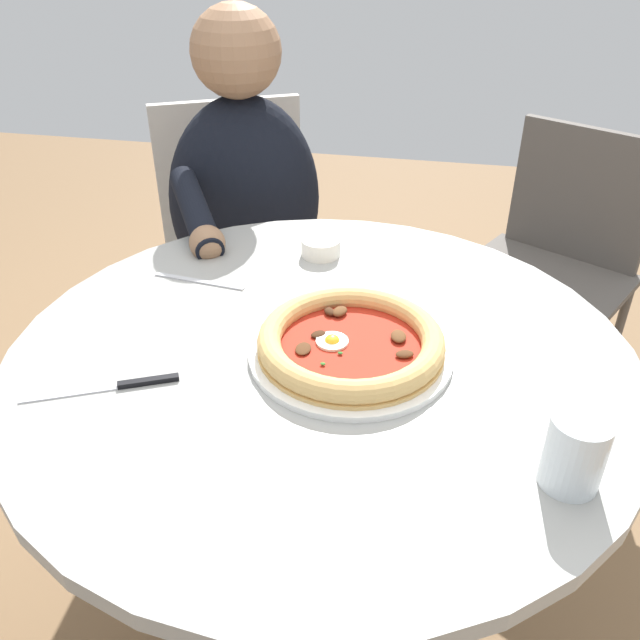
{
  "coord_description": "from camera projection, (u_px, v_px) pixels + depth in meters",
  "views": [
    {
      "loc": [
        0.16,
        -0.81,
        1.33
      ],
      "look_at": [
        -0.01,
        0.03,
        0.77
      ],
      "focal_mm": 37.24,
      "sensor_mm": 36.0,
      "label": 1
    }
  ],
  "objects": [
    {
      "name": "ground_plane",
      "position": [
        321.0,
        633.0,
        1.42
      ],
      "size": [
        6.0,
        6.0,
        0.02
      ],
      "primitive_type": "cube",
      "color": "brown"
    },
    {
      "name": "dining_table",
      "position": [
        321.0,
        441.0,
        1.12
      ],
      "size": [
        0.96,
        0.96,
        0.74
      ],
      "color": "#999993",
      "rests_on": "ground"
    },
    {
      "name": "pizza_on_plate",
      "position": [
        351.0,
        344.0,
        0.99
      ],
      "size": [
        0.31,
        0.31,
        0.05
      ],
      "color": "white",
      "rests_on": "dining_table"
    },
    {
      "name": "water_glass",
      "position": [
        574.0,
        456.0,
        0.77
      ],
      "size": [
        0.07,
        0.07,
        0.1
      ],
      "color": "silver",
      "rests_on": "dining_table"
    },
    {
      "name": "steak_knife",
      "position": [
        124.0,
        385.0,
        0.94
      ],
      "size": [
        0.2,
        0.1,
        0.01
      ],
      "color": "silver",
      "rests_on": "dining_table"
    },
    {
      "name": "ramekin_capers",
      "position": [
        321.0,
        246.0,
        1.27
      ],
      "size": [
        0.07,
        0.07,
        0.03
      ],
      "color": "white",
      "rests_on": "dining_table"
    },
    {
      "name": "fork_utensil",
      "position": [
        199.0,
        281.0,
        1.19
      ],
      "size": [
        0.17,
        0.03,
        0.0
      ],
      "color": "#BCBCC1",
      "rests_on": "dining_table"
    },
    {
      "name": "diner_person",
      "position": [
        250.0,
        274.0,
        1.69
      ],
      "size": [
        0.43,
        0.58,
        1.14
      ],
      "color": "#282833",
      "rests_on": "ground"
    },
    {
      "name": "cafe_chair_diner",
      "position": [
        240.0,
        243.0,
        1.8
      ],
      "size": [
        0.58,
        0.58,
        0.88
      ],
      "color": "beige",
      "rests_on": "ground"
    },
    {
      "name": "cafe_chair_spare_far",
      "position": [
        553.0,
        258.0,
        1.74
      ],
      "size": [
        0.55,
        0.55,
        0.83
      ],
      "color": "#504A45",
      "rests_on": "ground"
    }
  ]
}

